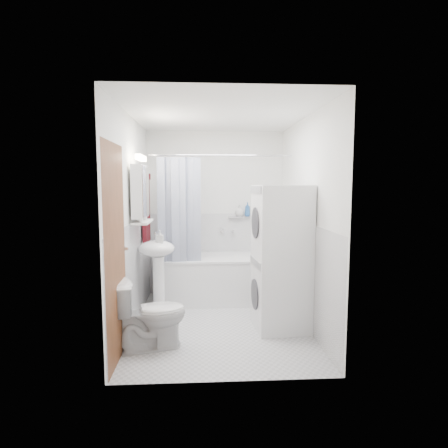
{
  "coord_description": "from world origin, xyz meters",
  "views": [
    {
      "loc": [
        -0.2,
        -4.24,
        1.63
      ],
      "look_at": [
        0.06,
        0.15,
        1.16
      ],
      "focal_mm": 30.0,
      "sensor_mm": 36.0,
      "label": 1
    }
  ],
  "objects": [
    {
      "name": "door",
      "position": [
        -0.95,
        -0.55,
        1.0
      ],
      "size": [
        0.05,
        2.0,
        2.0
      ],
      "color": "brown",
      "rests_on": "ground"
    },
    {
      "name": "towel",
      "position": [
        -0.94,
        0.75,
        1.34
      ],
      "size": [
        0.07,
        0.38,
        0.92
      ],
      "color": "#56121F",
      "rests_on": "room_walls"
    },
    {
      "name": "bathtub",
      "position": [
        0.05,
        0.92,
        0.35
      ],
      "size": [
        1.65,
        0.78,
        0.63
      ],
      "color": "white",
      "rests_on": "ground"
    },
    {
      "name": "soap_pump",
      "position": [
        -0.71,
        0.25,
        0.95
      ],
      "size": [
        0.08,
        0.17,
        0.08
      ],
      "primitive_type": "imported",
      "color": "gray",
      "rests_on": "sink"
    },
    {
      "name": "shelf_bottle",
      "position": [
        -0.89,
        -0.05,
        1.25
      ],
      "size": [
        0.07,
        0.18,
        0.07
      ],
      "primitive_type": "imported",
      "color": "gray",
      "rests_on": "shelf"
    },
    {
      "name": "wainscot",
      "position": [
        0.0,
        0.29,
        0.6
      ],
      "size": [
        1.98,
        2.58,
        2.58
      ],
      "color": "silver",
      "rests_on": "ground"
    },
    {
      "name": "shampoo_a",
      "position": [
        0.35,
        1.24,
        1.23
      ],
      "size": [
        0.13,
        0.17,
        0.13
      ],
      "primitive_type": "imported",
      "color": "gray",
      "rests_on": "shower_caddy"
    },
    {
      "name": "tub_spout",
      "position": [
        0.25,
        1.25,
        0.95
      ],
      "size": [
        0.04,
        0.12,
        0.04
      ],
      "primitive_type": "cylinder",
      "rotation": [
        1.57,
        0.0,
        0.0
      ],
      "color": "silver",
      "rests_on": "room_walls"
    },
    {
      "name": "shower_caddy",
      "position": [
        0.3,
        1.24,
        1.15
      ],
      "size": [
        0.22,
        0.06,
        0.02
      ],
      "primitive_type": "cube",
      "color": "silver",
      "rests_on": "room_walls"
    },
    {
      "name": "shower_curtain",
      "position": [
        -0.49,
        0.59,
        1.25
      ],
      "size": [
        0.55,
        0.02,
        1.45
      ],
      "color": "#16234D",
      "rests_on": "curtain_rod"
    },
    {
      "name": "medicine_cabinet",
      "position": [
        -0.9,
        0.1,
        1.57
      ],
      "size": [
        0.13,
        0.5,
        0.71
      ],
      "color": "white",
      "rests_on": "room_walls"
    },
    {
      "name": "washer_dryer",
      "position": [
        0.68,
        -0.16,
        0.81
      ],
      "size": [
        0.62,
        0.61,
        1.62
      ],
      "rotation": [
        0.0,
        0.0,
        0.07
      ],
      "color": "white",
      "rests_on": "ground"
    },
    {
      "name": "floor",
      "position": [
        0.0,
        0.0,
        0.0
      ],
      "size": [
        2.6,
        2.6,
        0.0
      ],
      "primitive_type": "plane",
      "color": "silver",
      "rests_on": "ground"
    },
    {
      "name": "curtain_rod",
      "position": [
        0.05,
        0.59,
        2.0
      ],
      "size": [
        1.83,
        0.02,
        0.02
      ],
      "primitive_type": "cylinder",
      "rotation": [
        0.0,
        1.57,
        0.0
      ],
      "color": "silver",
      "rests_on": "room_walls"
    },
    {
      "name": "shelf_cup",
      "position": [
        -0.89,
        0.22,
        1.26
      ],
      "size": [
        0.1,
        0.09,
        0.1
      ],
      "primitive_type": "imported",
      "color": "gray",
      "rests_on": "shelf"
    },
    {
      "name": "shelf",
      "position": [
        -0.89,
        0.1,
        1.2
      ],
      "size": [
        0.18,
        0.54,
        0.02
      ],
      "primitive_type": "cube",
      "color": "silver",
      "rests_on": "room_walls"
    },
    {
      "name": "room_walls",
      "position": [
        0.0,
        0.0,
        1.49
      ],
      "size": [
        2.6,
        2.6,
        2.6
      ],
      "color": "white",
      "rests_on": "ground"
    },
    {
      "name": "shampoo_b",
      "position": [
        0.47,
        1.24,
        1.2
      ],
      "size": [
        0.08,
        0.21,
        0.08
      ],
      "primitive_type": "imported",
      "color": "#275A9F",
      "rests_on": "shower_caddy"
    },
    {
      "name": "sink",
      "position": [
        -0.75,
        0.31,
        0.7
      ],
      "size": [
        0.44,
        0.37,
        1.04
      ],
      "color": "white",
      "rests_on": "ground"
    },
    {
      "name": "toilet",
      "position": [
        -0.72,
        -0.61,
        0.35
      ],
      "size": [
        0.79,
        0.57,
        0.7
      ],
      "primitive_type": "imported",
      "rotation": [
        0.0,
        0.0,
        1.84
      ],
      "color": "white",
      "rests_on": "ground"
    }
  ]
}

